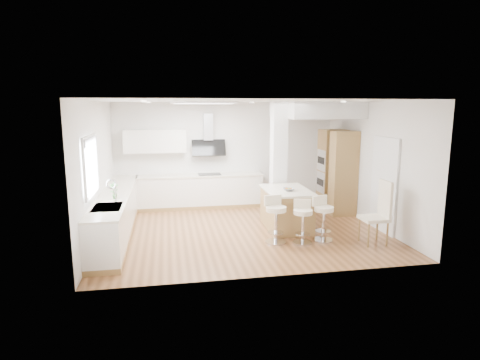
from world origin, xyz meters
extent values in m
plane|color=brown|center=(0.00, 0.00, 0.00)|extent=(6.00, 6.00, 0.00)
cube|color=silver|center=(0.00, 0.00, 0.00)|extent=(6.00, 5.00, 0.02)
cube|color=silver|center=(0.00, 2.50, 1.40)|extent=(6.00, 0.04, 2.80)
cube|color=silver|center=(-3.00, 0.00, 1.40)|extent=(0.04, 5.00, 2.80)
cube|color=silver|center=(3.00, 0.00, 1.40)|extent=(0.04, 5.00, 2.80)
cube|color=white|center=(-0.80, 0.60, 2.77)|extent=(1.40, 0.95, 0.05)
cube|color=white|center=(-0.80, 0.60, 2.76)|extent=(1.25, 0.80, 0.03)
cylinder|color=beige|center=(-2.00, 1.50, 2.78)|extent=(0.10, 0.10, 0.02)
cylinder|color=beige|center=(-2.00, -0.50, 2.78)|extent=(0.10, 0.10, 0.02)
cylinder|color=beige|center=(0.50, 1.50, 2.78)|extent=(0.10, 0.10, 0.02)
cylinder|color=beige|center=(2.00, 1.00, 2.78)|extent=(0.10, 0.10, 0.02)
cylinder|color=beige|center=(2.00, -0.50, 2.78)|extent=(0.10, 0.10, 0.02)
cube|color=silver|center=(-2.96, -0.90, 1.65)|extent=(0.03, 1.15, 0.95)
cube|color=white|center=(-2.95, -0.90, 2.15)|extent=(0.04, 1.28, 0.06)
cube|color=white|center=(-2.95, -0.90, 1.15)|extent=(0.04, 1.28, 0.06)
cube|color=white|center=(-2.95, -1.51, 1.65)|extent=(0.04, 0.06, 0.95)
cube|color=white|center=(-2.95, -0.29, 1.65)|extent=(0.04, 0.06, 0.95)
cube|color=#AFB0B7|center=(-2.94, -0.90, 2.08)|extent=(0.03, 1.18, 0.14)
cube|color=#463F37|center=(2.99, -0.60, 1.00)|extent=(0.02, 0.90, 2.00)
cube|color=white|center=(2.97, -0.60, 1.00)|extent=(0.05, 1.00, 2.10)
cube|color=#9F7A44|center=(-2.70, 0.25, 0.05)|extent=(0.60, 4.50, 0.10)
cube|color=white|center=(-2.70, 0.25, 0.48)|extent=(0.60, 4.50, 0.76)
cube|color=beige|center=(-2.70, 0.25, 0.88)|extent=(0.63, 4.50, 0.04)
cube|color=#B7B8BC|center=(-2.70, -1.00, 0.89)|extent=(0.50, 0.75, 0.02)
cube|color=#B7B8BC|center=(-2.70, -1.18, 0.84)|extent=(0.40, 0.34, 0.10)
cube|color=#B7B8BC|center=(-2.70, -0.82, 0.84)|extent=(0.40, 0.34, 0.10)
cylinder|color=silver|center=(-2.58, -0.70, 1.08)|extent=(0.02, 0.02, 0.36)
torus|color=silver|center=(-2.65, -0.70, 1.26)|extent=(0.18, 0.02, 0.18)
imported|color=#4A8644|center=(-2.65, -0.35, 1.06)|extent=(0.17, 0.12, 0.33)
cube|color=#9F7A44|center=(-0.75, 2.20, 0.05)|extent=(3.30, 0.60, 0.10)
cube|color=white|center=(-0.75, 2.20, 0.48)|extent=(3.30, 0.60, 0.76)
cube|color=beige|center=(-0.75, 2.20, 0.88)|extent=(3.33, 0.63, 0.04)
cube|color=black|center=(-0.50, 2.20, 0.91)|extent=(0.60, 0.40, 0.01)
cube|color=white|center=(-1.90, 2.33, 1.80)|extent=(1.60, 0.34, 0.60)
cube|color=#B7B8BC|center=(-0.50, 2.40, 2.15)|extent=(0.25, 0.18, 0.70)
cube|color=black|center=(-0.50, 2.32, 1.60)|extent=(0.90, 0.26, 0.44)
cube|color=white|center=(1.05, 0.95, 1.40)|extent=(0.35, 0.35, 2.80)
cube|color=silver|center=(2.10, 1.40, 2.60)|extent=(1.78, 2.20, 0.40)
cube|color=#9F7A44|center=(2.68, 1.50, 1.05)|extent=(0.62, 0.62, 2.10)
cube|color=#9F7A44|center=(2.68, 0.80, 1.05)|extent=(0.62, 0.40, 2.10)
cube|color=#B7B8BC|center=(2.37, 1.50, 1.30)|extent=(0.02, 0.55, 0.55)
cube|color=#B7B8BC|center=(2.37, 1.50, 0.72)|extent=(0.02, 0.55, 0.55)
cube|color=black|center=(2.36, 1.50, 1.30)|extent=(0.01, 0.45, 0.18)
cube|color=black|center=(2.36, 1.50, 0.72)|extent=(0.01, 0.45, 0.18)
cube|color=#9F7A44|center=(0.98, -0.01, 0.42)|extent=(0.91, 1.39, 0.84)
cube|color=beige|center=(0.98, -0.01, 0.86)|extent=(0.99, 1.47, 0.04)
imported|color=gray|center=(0.97, -0.16, 0.92)|extent=(0.26, 0.26, 0.06)
sphere|color=#CB6117|center=(1.01, -0.16, 0.92)|extent=(0.07, 0.07, 0.07)
sphere|color=#CB6117|center=(0.93, -0.14, 0.92)|extent=(0.07, 0.07, 0.07)
sphere|color=olive|center=(0.97, -0.20, 0.92)|extent=(0.07, 0.07, 0.07)
cylinder|color=silver|center=(0.48, -0.93, 0.01)|extent=(0.50, 0.50, 0.03)
cylinder|color=silver|center=(0.48, -0.93, 0.34)|extent=(0.08, 0.08, 0.63)
cylinder|color=silver|center=(0.48, -0.93, 0.21)|extent=(0.39, 0.39, 0.01)
cylinder|color=#F3E5C6|center=(0.48, -0.93, 0.69)|extent=(0.48, 0.48, 0.10)
cube|color=#F3E5C6|center=(0.45, -0.78, 0.84)|extent=(0.37, 0.12, 0.21)
cylinder|color=silver|center=(1.00, -1.06, 0.01)|extent=(0.46, 0.46, 0.03)
cylinder|color=silver|center=(1.00, -1.06, 0.31)|extent=(0.07, 0.07, 0.58)
cylinder|color=silver|center=(1.00, -1.06, 0.20)|extent=(0.36, 0.36, 0.01)
cylinder|color=#F3E5C6|center=(1.00, -1.06, 0.64)|extent=(0.44, 0.44, 0.09)
cube|color=#F3E5C6|center=(1.03, -0.92, 0.77)|extent=(0.34, 0.11, 0.20)
cylinder|color=silver|center=(1.46, -0.99, 0.01)|extent=(0.51, 0.51, 0.03)
cylinder|color=silver|center=(1.46, -0.99, 0.32)|extent=(0.08, 0.08, 0.60)
cylinder|color=silver|center=(1.46, -0.99, 0.20)|extent=(0.39, 0.39, 0.01)
cylinder|color=#F3E5C6|center=(1.46, -0.99, 0.67)|extent=(0.48, 0.48, 0.09)
cube|color=#F3E5C6|center=(1.42, -0.85, 0.80)|extent=(0.35, 0.14, 0.20)
cube|color=#F3E5C6|center=(2.37, -1.33, 0.51)|extent=(0.49, 0.49, 0.07)
cube|color=#F3E5C6|center=(2.58, -1.33, 0.87)|extent=(0.06, 0.46, 0.78)
cylinder|color=#9F7A44|center=(2.17, -1.52, 0.24)|extent=(0.04, 0.04, 0.48)
cylinder|color=#9F7A44|center=(2.17, -1.13, 0.24)|extent=(0.04, 0.04, 0.48)
cylinder|color=#9F7A44|center=(2.56, -1.53, 0.24)|extent=(0.04, 0.04, 0.48)
cylinder|color=#9F7A44|center=(2.56, -1.13, 0.24)|extent=(0.04, 0.04, 0.48)
camera|label=1|loc=(-1.60, -8.35, 2.68)|focal=30.00mm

